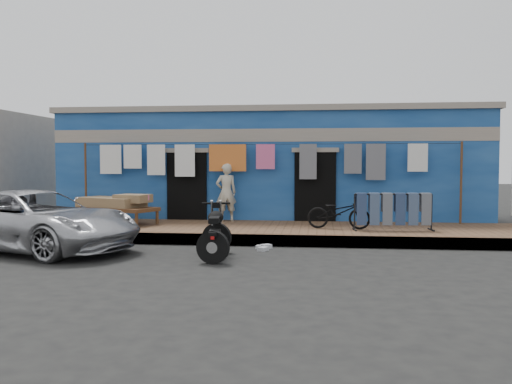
% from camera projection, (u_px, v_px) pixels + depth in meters
% --- Properties ---
extents(ground, '(80.00, 80.00, 0.00)m').
position_uv_depth(ground, '(244.00, 258.00, 10.21)').
color(ground, black).
rests_on(ground, ground).
extents(sidewalk, '(28.00, 3.00, 0.25)m').
position_uv_depth(sidewalk, '(261.00, 232.00, 13.18)').
color(sidewalk, brown).
rests_on(sidewalk, ground).
extents(curb, '(28.00, 0.10, 0.25)m').
position_uv_depth(curb, '(254.00, 240.00, 11.74)').
color(curb, gray).
rests_on(curb, ground).
extents(building, '(12.20, 5.20, 3.36)m').
position_uv_depth(building, '(274.00, 167.00, 17.05)').
color(building, navy).
rests_on(building, ground).
extents(clothesline, '(10.06, 0.06, 2.10)m').
position_uv_depth(clothesline, '(250.00, 162.00, 14.38)').
color(clothesline, brown).
rests_on(clothesline, sidewalk).
extents(car, '(4.99, 3.38, 1.29)m').
position_uv_depth(car, '(35.00, 220.00, 11.03)').
color(car, '#BABABF').
rests_on(car, ground).
extents(seated_person, '(0.65, 0.54, 1.54)m').
position_uv_depth(seated_person, '(226.00, 192.00, 14.44)').
color(seated_person, beige).
rests_on(seated_person, sidewalk).
extents(bicycle, '(1.52, 0.71, 0.95)m').
position_uv_depth(bicycle, '(339.00, 209.00, 12.74)').
color(bicycle, black).
rests_on(bicycle, sidewalk).
extents(motorcycle, '(0.98, 1.73, 1.02)m').
position_uv_depth(motorcycle, '(215.00, 231.00, 10.25)').
color(motorcycle, black).
rests_on(motorcycle, ground).
extents(charpoy, '(2.88, 2.55, 0.73)m').
position_uv_depth(charpoy, '(118.00, 210.00, 13.82)').
color(charpoy, brown).
rests_on(charpoy, sidewalk).
extents(jeans_rack, '(1.92, 0.71, 0.89)m').
position_uv_depth(jeans_rack, '(393.00, 211.00, 12.44)').
color(jeans_rack, black).
rests_on(jeans_rack, sidewalk).
extents(litter_a, '(0.26, 0.25, 0.09)m').
position_uv_depth(litter_a, '(266.00, 247.00, 11.36)').
color(litter_a, silver).
rests_on(litter_a, ground).
extents(litter_b, '(0.13, 0.16, 0.07)m').
position_uv_depth(litter_b, '(259.00, 247.00, 11.38)').
color(litter_b, silver).
rests_on(litter_b, ground).
extents(litter_c, '(0.24, 0.25, 0.08)m').
position_uv_depth(litter_c, '(263.00, 249.00, 11.08)').
color(litter_c, silver).
rests_on(litter_c, ground).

